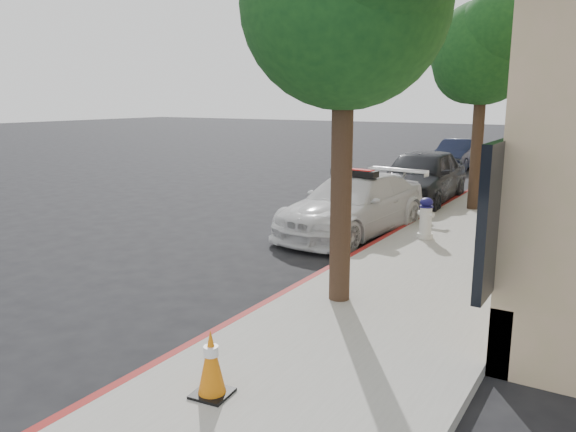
{
  "coord_description": "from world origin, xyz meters",
  "views": [
    {
      "loc": [
        6.31,
        -9.04,
        3.02
      ],
      "look_at": [
        1.31,
        -0.83,
        1.0
      ],
      "focal_mm": 35.0,
      "sensor_mm": 36.0,
      "label": 1
    }
  ],
  "objects_px": {
    "parked_car_far": "(458,154)",
    "fire_hydrant": "(426,218)",
    "police_car": "(354,204)",
    "traffic_cone": "(211,363)",
    "parked_car_mid": "(421,176)"
  },
  "relations": [
    {
      "from": "police_car",
      "to": "traffic_cone",
      "type": "distance_m",
      "value": 7.73
    },
    {
      "from": "fire_hydrant",
      "to": "traffic_cone",
      "type": "xyz_separation_m",
      "value": [
        0.21,
        -7.3,
        -0.08
      ]
    },
    {
      "from": "parked_car_mid",
      "to": "parked_car_far",
      "type": "relative_size",
      "value": 1.2
    },
    {
      "from": "parked_car_mid",
      "to": "fire_hydrant",
      "type": "height_order",
      "value": "parked_car_mid"
    },
    {
      "from": "parked_car_mid",
      "to": "traffic_cone",
      "type": "relative_size",
      "value": 6.87
    },
    {
      "from": "police_car",
      "to": "fire_hydrant",
      "type": "xyz_separation_m",
      "value": [
        1.73,
        -0.18,
        -0.1
      ]
    },
    {
      "from": "police_car",
      "to": "parked_car_far",
      "type": "relative_size",
      "value": 1.22
    },
    {
      "from": "police_car",
      "to": "traffic_cone",
      "type": "relative_size",
      "value": 6.95
    },
    {
      "from": "parked_car_far",
      "to": "fire_hydrant",
      "type": "xyz_separation_m",
      "value": [
        2.84,
        -13.27,
        -0.07
      ]
    },
    {
      "from": "parked_car_far",
      "to": "fire_hydrant",
      "type": "distance_m",
      "value": 13.57
    },
    {
      "from": "police_car",
      "to": "parked_car_mid",
      "type": "bearing_deg",
      "value": 95.04
    },
    {
      "from": "fire_hydrant",
      "to": "traffic_cone",
      "type": "height_order",
      "value": "fire_hydrant"
    },
    {
      "from": "parked_car_mid",
      "to": "traffic_cone",
      "type": "bearing_deg",
      "value": -83.59
    },
    {
      "from": "police_car",
      "to": "traffic_cone",
      "type": "bearing_deg",
      "value": -69.14
    },
    {
      "from": "parked_car_far",
      "to": "fire_hydrant",
      "type": "relative_size",
      "value": 4.54
    }
  ]
}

